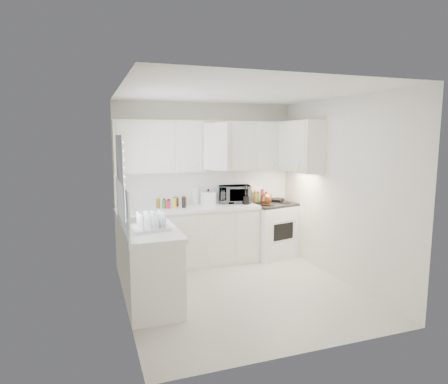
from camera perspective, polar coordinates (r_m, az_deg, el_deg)
name	(u,v)px	position (r m, az deg, el deg)	size (l,w,h in m)	color
floor	(241,291)	(5.40, 2.55, -14.27)	(3.20, 3.20, 0.00)	beige
ceiling	(243,92)	(5.02, 2.74, 14.33)	(3.20, 3.20, 0.00)	white
wall_back	(206,182)	(6.55, -2.62, 1.48)	(3.00, 3.00, 0.00)	silver
wall_front	(308,220)	(3.64, 12.16, -4.05)	(3.00, 3.00, 0.00)	silver
wall_left	(123,202)	(4.70, -14.56, -1.39)	(3.20, 3.20, 0.00)	silver
wall_right	(340,190)	(5.78, 16.57, 0.26)	(3.20, 3.20, 0.00)	silver
window_blinds	(121,177)	(5.02, -14.79, 2.06)	(0.06, 0.96, 1.06)	white
lower_cabinets_back	(189,238)	(6.32, -5.19, -6.64)	(2.22, 0.60, 0.90)	silver
lower_cabinets_left	(148,264)	(5.13, -11.03, -10.28)	(0.60, 1.60, 0.90)	silver
countertop_back	(188,208)	(6.20, -5.22, -2.41)	(2.24, 0.64, 0.05)	white
countertop_left	(148,227)	(5.00, -11.06, -5.10)	(0.64, 1.62, 0.05)	white
backsplash_back	(206,186)	(6.55, -2.59, 0.82)	(2.98, 0.02, 0.55)	white
backsplash_left	(122,205)	(4.91, -14.62, -1.88)	(0.02, 1.60, 0.55)	white
upper_cabinets_back	(209,171)	(6.37, -2.20, 3.11)	(3.00, 0.33, 0.80)	silver
upper_cabinets_right	(300,172)	(6.35, 11.09, 2.95)	(0.33, 0.90, 0.80)	silver
sink	(144,211)	(5.31, -11.66, -2.74)	(0.42, 0.38, 0.30)	gray
stove	(271,222)	(6.78, 6.89, -4.40)	(0.77, 0.63, 1.18)	white
tea_kettle	(266,198)	(6.48, 6.16, -0.83)	(0.24, 0.21, 0.23)	brown
frying_pan	(277,199)	(6.94, 7.70, -0.99)	(0.28, 0.47, 0.04)	black
microwave	(234,192)	(6.55, 1.53, -0.02)	(0.53, 0.29, 0.36)	gray
rice_cooker	(208,197)	(6.39, -2.31, -0.71)	(0.25, 0.25, 0.25)	white
paper_towel	(195,196)	(6.44, -4.26, -0.57)	(0.12, 0.12, 0.27)	white
utensil_crock	(246,195)	(6.39, 3.26, -0.39)	(0.11, 0.11, 0.32)	black
dish_rack	(150,220)	(4.73, -10.72, -4.05)	(0.44, 0.33, 0.24)	white
spice_left_0	(158,203)	(6.22, -9.64, -1.63)	(0.06, 0.06, 0.13)	olive
spice_left_1	(164,204)	(6.14, -8.81, -1.73)	(0.06, 0.06, 0.13)	#3F7B29
spice_left_2	(167,203)	(6.25, -8.28, -1.56)	(0.06, 0.06, 0.13)	red
spice_left_3	(173,203)	(6.17, -7.44, -1.65)	(0.06, 0.06, 0.13)	yellow
spice_left_4	(177,202)	(6.28, -6.94, -1.48)	(0.06, 0.06, 0.13)	#532717
spice_left_5	(182,203)	(6.21, -6.08, -1.58)	(0.06, 0.06, 0.13)	black
spice_left_6	(186,202)	(6.31, -5.61, -1.41)	(0.06, 0.06, 0.13)	olive
sauce_right_0	(241,196)	(6.64, 2.54, -0.64)	(0.06, 0.06, 0.19)	red
sauce_right_1	(246,197)	(6.61, 3.18, -0.69)	(0.06, 0.06, 0.19)	yellow
sauce_right_2	(247,196)	(6.68, 3.42, -0.59)	(0.06, 0.06, 0.19)	#532717
sauce_right_3	(252,196)	(6.65, 4.05, -0.64)	(0.06, 0.06, 0.19)	black
sauce_right_4	(253,196)	(6.72, 4.28, -0.54)	(0.06, 0.06, 0.19)	olive
sauce_right_5	(258,196)	(6.69, 4.92, -0.59)	(0.06, 0.06, 0.19)	#3F7B29
sauce_right_6	(259,195)	(6.77, 5.13, -0.50)	(0.06, 0.06, 0.19)	red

